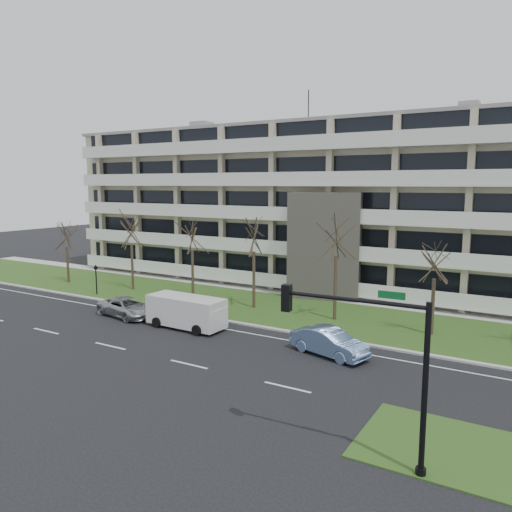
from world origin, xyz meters
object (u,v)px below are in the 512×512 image
Objects in this scene: silver_pickup at (127,307)px; white_van at (187,309)px; blue_sedan at (329,342)px; traffic_signal at (373,353)px; pedestrian_signal at (96,276)px.

white_van reaches higher than silver_pickup.
blue_sedan is (16.04, -0.20, 0.08)m from silver_pickup.
traffic_signal is (5.49, -9.59, 3.23)m from blue_sedan.
white_van is 0.90× the size of traffic_signal.
pedestrian_signal is (-7.60, 3.89, 1.00)m from silver_pickup.
silver_pickup is 1.07× the size of blue_sedan.
blue_sedan reaches higher than silver_pickup.
pedestrian_signal is at bearing 95.75° from blue_sedan.
pedestrian_signal reaches higher than blue_sedan.
blue_sedan is 11.52m from traffic_signal.
silver_pickup is 1.88× the size of pedestrian_signal.
pedestrian_signal is at bearing 164.62° from white_van.
silver_pickup is 0.90× the size of white_van.
blue_sedan is 0.84× the size of white_van.
silver_pickup is 16.04m from blue_sedan.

